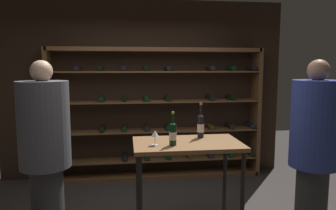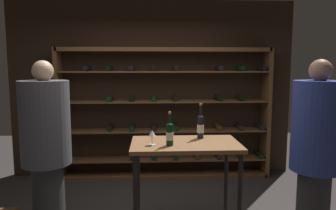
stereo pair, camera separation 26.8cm
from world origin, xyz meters
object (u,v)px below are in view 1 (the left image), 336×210
Objects in this scene: wine_rack at (158,114)px; wine_bottle_black_capsule at (201,125)px; person_host_in_suit at (314,144)px; person_guest_blue_shirt at (45,145)px; wine_glass_stemmed_left at (155,134)px; tasting_table at (187,154)px; wine_bottle_green_slim at (173,133)px.

wine_bottle_black_capsule is (0.30, -1.60, 0.11)m from wine_rack.
person_host_in_suit is 1.00× the size of person_guest_blue_shirt.
person_host_in_suit is 1.56m from wine_glass_stemmed_left.
person_guest_blue_shirt is (-2.62, 0.35, -0.01)m from person_host_in_suit.
wine_bottle_green_slim is at bearing -145.50° from tasting_table.
person_host_in_suit is at bearing -13.49° from tasting_table.
wine_glass_stemmed_left is at bearing -96.76° from wine_rack.
person_guest_blue_shirt is (-1.29, -1.72, -0.02)m from wine_rack.
wine_glass_stemmed_left is (-0.52, -0.27, -0.02)m from wine_bottle_black_capsule.
person_host_in_suit is (1.33, -2.07, -0.02)m from wine_rack.
wine_rack is 1.88m from wine_glass_stemmed_left.
person_host_in_suit is 1.14m from wine_bottle_black_capsule.
tasting_table is at bearing -100.64° from person_host_in_suit.
wine_bottle_green_slim reaches higher than tasting_table.
wine_glass_stemmed_left is at bearing 170.75° from wine_bottle_green_slim.
person_guest_blue_shirt is 12.36× the size of wine_glass_stemmed_left.
person_guest_blue_shirt reaches higher than wine_bottle_green_slim.
wine_rack is at bearing 83.24° from wine_glass_stemmed_left.
person_host_in_suit reaches higher than tasting_table.
wine_bottle_green_slim is at bearing -94.49° from person_host_in_suit.
wine_bottle_green_slim is (-1.37, 0.18, 0.11)m from person_host_in_suit.
wine_rack reaches higher than person_guest_blue_shirt.
person_guest_blue_shirt is 5.49× the size of wine_bottle_green_slim.
wine_bottle_green_slim is (1.24, -0.17, 0.12)m from person_guest_blue_shirt.
tasting_table is at bearing -134.97° from wine_bottle_black_capsule.
wine_rack is 2.46m from person_host_in_suit.
tasting_table is 0.60× the size of person_guest_blue_shirt.
tasting_table is at bearing 14.20° from wine_glass_stemmed_left.
wine_bottle_green_slim is 0.46m from wine_bottle_black_capsule.
wine_bottle_green_slim is at bearing -139.56° from wine_bottle_black_capsule.
wine_bottle_black_capsule is at bearing 27.30° from wine_glass_stemmed_left.
wine_bottle_black_capsule is 2.56× the size of wine_glass_stemmed_left.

